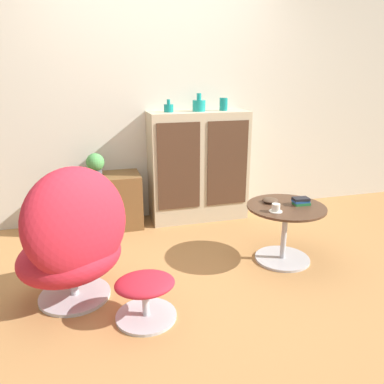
# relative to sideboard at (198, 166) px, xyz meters

# --- Properties ---
(ground_plane) EXTENTS (12.00, 12.00, 0.00)m
(ground_plane) POSITION_rel_sideboard_xyz_m (-0.40, -1.23, -0.57)
(ground_plane) COLOR #A87542
(wall_back) EXTENTS (6.40, 0.06, 2.60)m
(wall_back) POSITION_rel_sideboard_xyz_m (-0.40, 0.22, 0.73)
(wall_back) COLOR beige
(wall_back) RESTS_ON ground_plane
(sideboard) EXTENTS (1.01, 0.39, 1.13)m
(sideboard) POSITION_rel_sideboard_xyz_m (0.00, 0.00, 0.00)
(sideboard) COLOR tan
(sideboard) RESTS_ON ground_plane
(tv_console) EXTENTS (0.74, 0.41, 0.54)m
(tv_console) POSITION_rel_sideboard_xyz_m (-0.99, -0.01, -0.30)
(tv_console) COLOR brown
(tv_console) RESTS_ON ground_plane
(egg_chair) EXTENTS (0.94, 0.92, 0.98)m
(egg_chair) POSITION_rel_sideboard_xyz_m (-1.24, -1.28, -0.12)
(egg_chair) COLOR #B7B7BC
(egg_chair) RESTS_ON ground_plane
(ottoman) EXTENTS (0.39, 0.39, 0.29)m
(ottoman) POSITION_rel_sideboard_xyz_m (-0.83, -1.60, -0.38)
(ottoman) COLOR #B7B7BC
(ottoman) RESTS_ON ground_plane
(coffee_table) EXTENTS (0.63, 0.63, 0.48)m
(coffee_table) POSITION_rel_sideboard_xyz_m (0.40, -1.14, -0.27)
(coffee_table) COLOR #B7B7BC
(coffee_table) RESTS_ON ground_plane
(vase_leftmost) EXTENTS (0.09, 0.09, 0.12)m
(vase_leftmost) POSITION_rel_sideboard_xyz_m (-0.30, 0.00, 0.61)
(vase_leftmost) COLOR #147A75
(vase_leftmost) RESTS_ON sideboard
(vase_inner_left) EXTENTS (0.13, 0.13, 0.18)m
(vase_inner_left) POSITION_rel_sideboard_xyz_m (0.01, 0.00, 0.63)
(vase_inner_left) COLOR teal
(vase_inner_left) RESTS_ON sideboard
(vase_inner_right) EXTENTS (0.08, 0.08, 0.13)m
(vase_inner_right) POSITION_rel_sideboard_xyz_m (0.27, 0.00, 0.63)
(vase_inner_right) COLOR #147A75
(vase_inner_right) RESTS_ON sideboard
(potted_plant) EXTENTS (0.17, 0.17, 0.22)m
(potted_plant) POSITION_rel_sideboard_xyz_m (-1.04, -0.01, 0.10)
(potted_plant) COLOR #4C4C51
(potted_plant) RESTS_ON tv_console
(teacup) EXTENTS (0.10, 0.10, 0.06)m
(teacup) POSITION_rel_sideboard_xyz_m (0.25, -1.23, -0.06)
(teacup) COLOR silver
(teacup) RESTS_ON coffee_table
(book_stack) EXTENTS (0.14, 0.09, 0.06)m
(book_stack) POSITION_rel_sideboard_xyz_m (0.53, -1.14, -0.06)
(book_stack) COLOR #237038
(book_stack) RESTS_ON coffee_table
(bowl) EXTENTS (0.13, 0.13, 0.04)m
(bowl) POSITION_rel_sideboard_xyz_m (0.31, -1.02, -0.07)
(bowl) COLOR #4C3828
(bowl) RESTS_ON coffee_table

